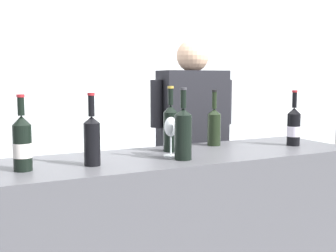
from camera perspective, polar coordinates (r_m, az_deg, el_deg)
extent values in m
cube|color=silver|center=(4.61, -14.62, 6.35)|extent=(8.00, 0.10, 2.80)
cube|color=#4C4C51|center=(2.32, 0.17, -16.16)|extent=(2.07, 0.58, 1.00)
cylinder|color=black|center=(1.94, -10.04, -2.41)|extent=(0.07, 0.07, 0.19)
cone|color=black|center=(1.93, -10.11, 0.83)|extent=(0.07, 0.07, 0.03)
cylinder|color=black|center=(1.93, -10.14, 2.63)|extent=(0.03, 0.03, 0.09)
cylinder|color=maroon|center=(1.92, -10.17, 4.18)|extent=(0.03, 0.03, 0.01)
cylinder|color=black|center=(2.28, 0.34, -0.80)|extent=(0.08, 0.08, 0.21)
cone|color=black|center=(2.26, 0.34, 2.31)|extent=(0.08, 0.08, 0.04)
cylinder|color=black|center=(2.26, 0.34, 3.90)|extent=(0.03, 0.03, 0.09)
cylinder|color=#B79333|center=(2.26, 0.34, 5.16)|extent=(0.03, 0.03, 0.01)
cylinder|color=black|center=(1.91, -18.74, -2.78)|extent=(0.08, 0.08, 0.19)
cone|color=black|center=(1.89, -18.87, 0.72)|extent=(0.08, 0.08, 0.04)
cylinder|color=black|center=(1.89, -18.93, 2.47)|extent=(0.03, 0.03, 0.08)
cylinder|color=maroon|center=(1.89, -18.98, 3.81)|extent=(0.03, 0.03, 0.01)
cylinder|color=silver|center=(1.91, -18.73, -3.07)|extent=(0.08, 0.08, 0.06)
cylinder|color=black|center=(2.49, 6.12, -0.52)|extent=(0.08, 0.08, 0.18)
cone|color=black|center=(2.48, 6.15, 1.92)|extent=(0.08, 0.08, 0.03)
cylinder|color=black|center=(2.48, 6.17, 3.41)|extent=(0.03, 0.03, 0.10)
cylinder|color=black|center=(2.48, 6.18, 4.66)|extent=(0.03, 0.03, 0.01)
cylinder|color=black|center=(2.05, 2.01, -1.52)|extent=(0.08, 0.08, 0.21)
cone|color=black|center=(2.04, 2.03, 1.92)|extent=(0.08, 0.08, 0.03)
cylinder|color=black|center=(2.03, 2.03, 3.58)|extent=(0.03, 0.03, 0.09)
cylinder|color=#333338|center=(2.03, 2.04, 4.96)|extent=(0.03, 0.03, 0.01)
cylinder|color=black|center=(2.58, 16.31, -0.47)|extent=(0.07, 0.07, 0.18)
cone|color=black|center=(2.57, 16.39, 1.94)|extent=(0.07, 0.07, 0.04)
cylinder|color=black|center=(2.57, 16.43, 3.32)|extent=(0.03, 0.03, 0.09)
cylinder|color=maroon|center=(2.57, 16.47, 4.44)|extent=(0.03, 0.03, 0.01)
cylinder|color=silver|center=(2.59, 16.30, -0.68)|extent=(0.08, 0.08, 0.06)
cylinder|color=silver|center=(2.16, 0.38, -3.94)|extent=(0.08, 0.08, 0.00)
cylinder|color=silver|center=(2.15, 0.38, -2.58)|extent=(0.01, 0.01, 0.10)
ellipsoid|color=silver|center=(2.14, 0.38, -0.10)|extent=(0.07, 0.07, 0.10)
ellipsoid|color=maroon|center=(2.14, 0.38, -0.56)|extent=(0.05, 0.05, 0.03)
cube|color=black|center=(3.08, 3.16, -11.71)|extent=(0.42, 0.27, 0.86)
cube|color=black|center=(2.94, 3.25, 1.75)|extent=(0.46, 0.27, 0.57)
sphere|color=#D8AD8C|center=(2.93, 3.30, 9.29)|extent=(0.22, 0.22, 0.22)
cylinder|color=black|center=(3.06, 7.70, 3.18)|extent=(0.08, 0.08, 0.31)
cylinder|color=black|center=(2.83, -1.55, 2.97)|extent=(0.08, 0.08, 0.31)
cylinder|color=brown|center=(3.59, 3.17, -14.30)|extent=(0.40, 0.40, 0.24)
sphere|color=#387F3D|center=(3.53, 3.98, -4.21)|extent=(0.47, 0.47, 0.47)
sphere|color=#387F3D|center=(3.28, 2.63, -2.00)|extent=(0.47, 0.47, 0.47)
sphere|color=#387F3D|center=(3.46, 3.46, -1.49)|extent=(0.46, 0.46, 0.46)
sphere|color=#387F3D|center=(3.38, 3.24, -0.36)|extent=(0.43, 0.43, 0.43)
cylinder|color=#4C3823|center=(3.47, 3.21, -7.81)|extent=(0.05, 0.05, 0.60)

